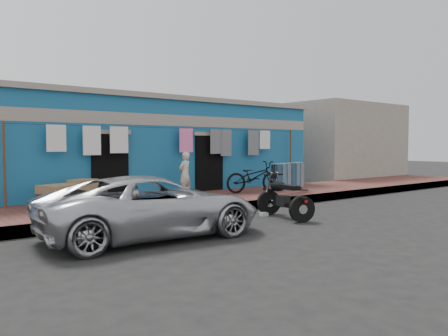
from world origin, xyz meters
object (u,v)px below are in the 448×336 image
at_px(bicycle, 254,173).
at_px(charpoy, 74,193).
at_px(car, 152,205).
at_px(motorcycle, 285,197).
at_px(jeans_rack, 288,177).
at_px(seated_person, 185,174).

xyz_separation_m(bicycle, charpoy, (-5.56, 0.69, -0.32)).
distance_m(car, motorcycle, 3.58).
distance_m(motorcycle, charpoy, 5.35).
relative_size(bicycle, jeans_rack, 0.92).
xyz_separation_m(bicycle, jeans_rack, (0.79, -0.76, -0.12)).
xyz_separation_m(car, charpoy, (-0.24, 3.71, -0.07)).
bearing_deg(jeans_rack, car, -159.68).
bearing_deg(jeans_rack, seated_person, 155.27).
bearing_deg(seated_person, motorcycle, 76.36).
xyz_separation_m(seated_person, motorcycle, (0.48, -3.68, -0.38)).
xyz_separation_m(charpoy, jeans_rack, (6.35, -1.45, 0.19)).
height_order(car, motorcycle, car).
relative_size(seated_person, charpoy, 0.67).
bearing_deg(jeans_rack, bicycle, 136.15).
bearing_deg(seated_person, jeans_rack, 134.19).
height_order(seated_person, jeans_rack, seated_person).
xyz_separation_m(seated_person, bicycle, (2.22, -0.63, -0.04)).
bearing_deg(seated_person, car, 28.58).
distance_m(car, charpoy, 3.72).
height_order(seated_person, charpoy, seated_person).
distance_m(bicycle, charpoy, 5.61).
height_order(charpoy, jeans_rack, jeans_rack).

